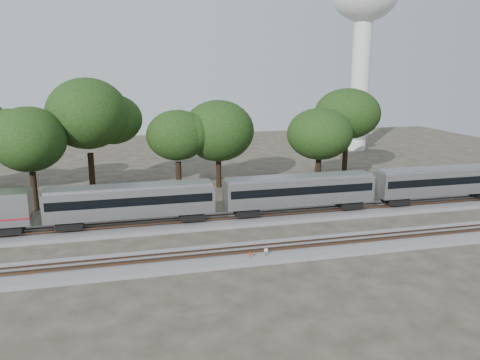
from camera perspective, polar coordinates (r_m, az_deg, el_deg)
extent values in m
plane|color=#383328|center=(46.33, -5.59, -7.82)|extent=(160.00, 160.00, 0.00)
cube|color=slate|center=(51.85, -6.56, -5.27)|extent=(160.00, 5.00, 0.40)
cube|color=brown|center=(51.04, -6.47, -5.03)|extent=(160.00, 0.08, 0.15)
cube|color=brown|center=(52.39, -6.68, -4.55)|extent=(160.00, 0.08, 0.15)
cube|color=slate|center=(42.58, -4.80, -9.48)|extent=(160.00, 5.00, 0.40)
cube|color=brown|center=(41.75, -4.65, -9.28)|extent=(160.00, 0.08, 0.15)
cube|color=brown|center=(43.06, -4.96, -8.56)|extent=(160.00, 0.08, 0.15)
cube|color=black|center=(52.57, -26.30, -5.23)|extent=(2.61, 2.20, 0.90)
cube|color=#AEB1B6|center=(50.65, -13.10, -2.51)|extent=(17.43, 3.01, 3.01)
cube|color=black|center=(50.57, -13.12, -2.19)|extent=(16.83, 3.06, 0.90)
cube|color=gray|center=(50.26, -13.19, -0.81)|extent=(17.03, 2.40, 0.35)
cube|color=black|center=(51.57, -20.03, -4.97)|extent=(2.61, 2.20, 0.90)
cube|color=black|center=(51.62, -5.95, -4.19)|extent=(2.61, 2.20, 0.90)
cube|color=#AEB1B6|center=(54.11, 7.25, -1.25)|extent=(17.43, 3.01, 3.01)
cube|color=black|center=(54.03, 7.25, -0.94)|extent=(16.83, 3.06, 0.90)
cube|color=gray|center=(53.74, 7.29, 0.36)|extent=(17.03, 2.40, 0.35)
cube|color=black|center=(52.77, 0.75, -3.73)|extent=(2.61, 2.20, 0.90)
cube|color=black|center=(57.14, 13.12, -2.74)|extent=(2.61, 2.20, 0.90)
cube|color=#AEB1B6|center=(63.24, 23.40, -0.12)|extent=(17.43, 3.01, 3.01)
cube|color=black|center=(63.18, 23.42, 0.14)|extent=(16.83, 3.06, 0.90)
cube|color=gray|center=(62.93, 23.53, 1.25)|extent=(17.03, 2.40, 0.35)
cube|color=black|center=(60.15, 18.41, -2.27)|extent=(2.61, 2.20, 0.90)
cylinder|color=#512D19|center=(41.88, 1.22, -9.49)|extent=(0.06, 0.06, 0.87)
cylinder|color=#B7210D|center=(41.73, 1.22, -9.00)|extent=(0.29, 0.15, 0.31)
cylinder|color=#512D19|center=(42.49, 3.18, -9.08)|extent=(0.06, 0.06, 0.97)
cylinder|color=silver|center=(42.33, 3.18, -8.54)|extent=(0.35, 0.09, 0.35)
cube|color=#512D19|center=(41.91, 2.37, -9.90)|extent=(0.53, 0.36, 0.30)
cylinder|color=silver|center=(101.18, 14.40, 11.00)|extent=(3.77, 3.77, 26.39)
cone|color=silver|center=(102.20, 14.03, 4.66)|extent=(6.03, 6.03, 3.77)
cylinder|color=black|center=(61.48, -23.77, -1.29)|extent=(0.70, 0.70, 4.68)
ellipsoid|color=black|center=(60.31, -24.34, 4.56)|extent=(8.82, 8.82, 7.50)
cylinder|color=black|center=(64.78, -17.59, 0.54)|extent=(0.70, 0.70, 6.00)
ellipsoid|color=black|center=(63.55, -18.11, 7.71)|extent=(11.31, 11.31, 9.62)
cylinder|color=black|center=(64.87, -7.48, 0.31)|extent=(0.70, 0.70, 4.31)
ellipsoid|color=black|center=(63.81, -7.64, 5.44)|extent=(8.13, 8.13, 6.91)
cylinder|color=black|center=(67.50, -2.61, 0.97)|extent=(0.70, 0.70, 4.41)
ellipsoid|color=black|center=(66.47, -2.67, 6.02)|extent=(8.32, 8.32, 7.08)
cylinder|color=black|center=(68.58, 9.50, 0.89)|extent=(0.70, 0.70, 4.16)
ellipsoid|color=black|center=(67.60, 9.69, 5.57)|extent=(7.84, 7.84, 6.67)
cylinder|color=black|center=(75.53, 12.66, 2.37)|extent=(0.70, 0.70, 5.37)
ellipsoid|color=black|center=(74.52, 12.95, 7.87)|extent=(10.13, 10.13, 8.61)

